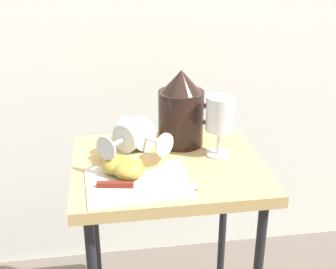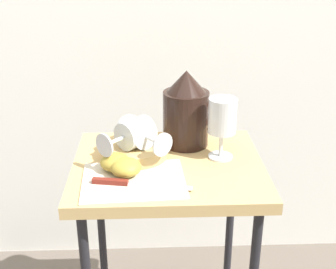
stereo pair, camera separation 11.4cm
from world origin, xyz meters
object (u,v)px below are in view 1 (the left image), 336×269
(apple_half_left, at_px, (117,165))
(knife, at_px, (132,185))
(wine_glass_tipped_far, at_px, (133,135))
(pitcher, at_px, (181,115))
(wine_glass_upright, at_px, (220,117))
(basket_tray, at_px, (133,152))
(apple_half_right, at_px, (129,169))
(wine_glass_tipped_near, at_px, (136,134))
(table, at_px, (168,190))

(apple_half_left, bearing_deg, knife, -68.34)
(wine_glass_tipped_far, relative_size, apple_half_left, 2.02)
(pitcher, height_order, wine_glass_tipped_far, pitcher)
(pitcher, xyz_separation_m, wine_glass_upright, (0.08, -0.09, 0.02))
(wine_glass_upright, bearing_deg, wine_glass_tipped_far, 179.56)
(basket_tray, height_order, wine_glass_upright, wine_glass_upright)
(apple_half_right, relative_size, knife, 0.32)
(wine_glass_tipped_far, bearing_deg, wine_glass_tipped_near, 31.06)
(wine_glass_tipped_near, distance_m, apple_half_right, 0.12)
(wine_glass_tipped_near, bearing_deg, apple_half_right, -105.46)
(wine_glass_upright, distance_m, wine_glass_tipped_far, 0.23)
(pitcher, relative_size, wine_glass_upright, 1.30)
(table, xyz_separation_m, knife, (-0.10, -0.12, 0.09))
(basket_tray, xyz_separation_m, knife, (-0.02, -0.16, -0.01))
(apple_half_left, bearing_deg, wine_glass_tipped_near, 53.06)
(wine_glass_upright, xyz_separation_m, apple_half_left, (-0.27, -0.07, -0.08))
(pitcher, height_order, wine_glass_upright, pitcher)
(apple_half_left, xyz_separation_m, apple_half_right, (0.03, -0.03, 0.00))
(table, relative_size, pitcher, 3.17)
(knife, bearing_deg, basket_tray, 84.46)
(basket_tray, relative_size, apple_half_right, 2.31)
(table, height_order, apple_half_left, apple_half_left)
(wine_glass_tipped_far, bearing_deg, pitcher, 31.76)
(apple_half_right, bearing_deg, wine_glass_upright, 21.15)
(basket_tray, bearing_deg, knife, -95.54)
(table, height_order, wine_glass_upright, wine_glass_upright)
(pitcher, distance_m, knife, 0.29)
(table, xyz_separation_m, apple_half_right, (-0.10, -0.07, 0.11))
(pitcher, bearing_deg, wine_glass_tipped_near, -148.18)
(pitcher, bearing_deg, wine_glass_upright, -46.32)
(wine_glass_tipped_near, bearing_deg, wine_glass_tipped_far, -148.94)
(table, bearing_deg, wine_glass_upright, 11.30)
(table, relative_size, basket_tray, 3.86)
(pitcher, distance_m, wine_glass_upright, 0.12)
(wine_glass_upright, bearing_deg, apple_half_left, -166.40)
(basket_tray, xyz_separation_m, apple_half_left, (-0.05, -0.08, 0.01))
(wine_glass_tipped_near, distance_m, apple_half_left, 0.10)
(apple_half_left, distance_m, knife, 0.08)
(table, distance_m, wine_glass_tipped_near, 0.17)
(pitcher, distance_m, apple_half_left, 0.25)
(knife, bearing_deg, apple_half_right, 94.67)
(basket_tray, height_order, knife, basket_tray)
(wine_glass_tipped_near, bearing_deg, wine_glass_upright, -2.07)
(basket_tray, bearing_deg, wine_glass_tipped_near, -29.46)
(wine_glass_tipped_near, bearing_deg, table, -25.02)
(wine_glass_tipped_far, bearing_deg, basket_tray, 85.22)
(basket_tray, distance_m, pitcher, 0.17)
(wine_glass_tipped_near, distance_m, knife, 0.16)
(wine_glass_tipped_far, xyz_separation_m, apple_half_right, (-0.02, -0.10, -0.05))
(pitcher, bearing_deg, knife, -123.75)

